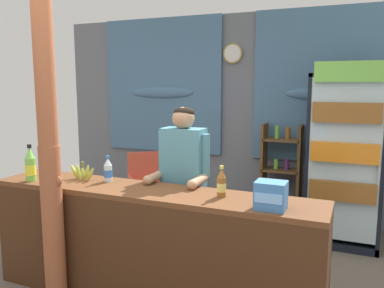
% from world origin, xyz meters
% --- Properties ---
extents(ground_plane, '(7.40, 7.40, 0.00)m').
position_xyz_m(ground_plane, '(0.00, 1.14, 0.00)').
color(ground_plane, '#665B51').
extents(back_wall_curtained, '(5.26, 0.22, 2.63)m').
position_xyz_m(back_wall_curtained, '(-0.00, 2.89, 1.37)').
color(back_wall_curtained, slate).
rests_on(back_wall_curtained, ground).
extents(stall_counter, '(2.72, 0.49, 0.92)m').
position_xyz_m(stall_counter, '(-0.03, 0.35, 0.56)').
color(stall_counter, brown).
rests_on(stall_counter, ground).
extents(timber_post, '(0.19, 0.16, 2.55)m').
position_xyz_m(timber_post, '(-0.70, 0.12, 1.22)').
color(timber_post, '#995133').
rests_on(timber_post, ground).
extents(drink_fridge, '(0.77, 0.67, 1.96)m').
position_xyz_m(drink_fridge, '(1.34, 2.28, 1.07)').
color(drink_fridge, black).
rests_on(drink_fridge, ground).
extents(bottle_shelf_rack, '(0.48, 0.28, 1.25)m').
position_xyz_m(bottle_shelf_rack, '(0.61, 2.62, 0.65)').
color(bottle_shelf_rack, brown).
rests_on(bottle_shelf_rack, ground).
extents(plastic_lawn_chair, '(0.62, 0.62, 0.86)m').
position_xyz_m(plastic_lawn_chair, '(-1.02, 2.15, 0.49)').
color(plastic_lawn_chair, '#E5563D').
rests_on(plastic_lawn_chair, ground).
extents(shopkeeper, '(0.47, 0.42, 1.55)m').
position_xyz_m(shopkeeper, '(0.09, 0.85, 0.97)').
color(shopkeeper, '#28282D').
rests_on(shopkeeper, ground).
extents(soda_bottle_lime_soda, '(0.09, 0.09, 0.32)m').
position_xyz_m(soda_bottle_lime_soda, '(-1.09, 0.31, 1.05)').
color(soda_bottle_lime_soda, '#75C64C').
rests_on(soda_bottle_lime_soda, stall_counter).
extents(soda_bottle_iced_tea, '(0.07, 0.07, 0.23)m').
position_xyz_m(soda_bottle_iced_tea, '(0.56, 0.48, 1.02)').
color(soda_bottle_iced_tea, brown).
rests_on(soda_bottle_iced_tea, stall_counter).
extents(soda_bottle_water, '(0.07, 0.07, 0.22)m').
position_xyz_m(soda_bottle_water, '(-0.47, 0.55, 1.01)').
color(soda_bottle_water, silver).
rests_on(soda_bottle_water, stall_counter).
extents(snack_box_biscuit, '(0.20, 0.16, 0.19)m').
position_xyz_m(snack_box_biscuit, '(0.95, 0.34, 1.01)').
color(snack_box_biscuit, '#3D75B7').
rests_on(snack_box_biscuit, stall_counter).
extents(banana_bunch, '(0.27, 0.04, 0.16)m').
position_xyz_m(banana_bunch, '(-0.72, 0.52, 0.98)').
color(banana_bunch, '#B7C647').
rests_on(banana_bunch, stall_counter).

